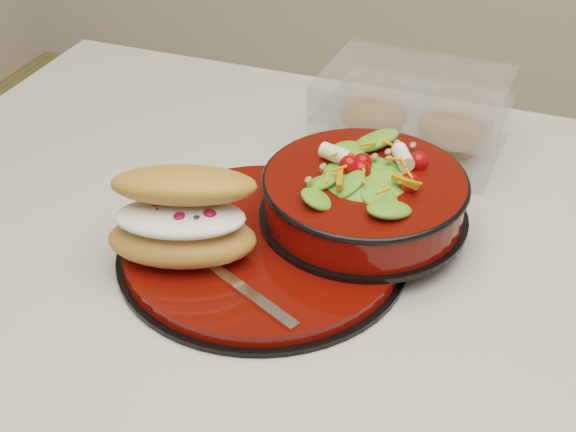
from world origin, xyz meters
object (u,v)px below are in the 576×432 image
(fork, at_px, (233,281))
(pastry_box, at_px, (413,113))
(dinner_plate, at_px, (263,247))
(salad_bowl, at_px, (365,190))
(croissant, at_px, (183,217))

(fork, relative_size, pastry_box, 0.67)
(fork, bearing_deg, dinner_plate, 25.72)
(salad_bowl, xyz_separation_m, pastry_box, (0.00, 0.20, -0.01))
(dinner_plate, height_order, pastry_box, pastry_box)
(salad_bowl, relative_size, pastry_box, 0.98)
(dinner_plate, height_order, fork, fork)
(salad_bowl, bearing_deg, fork, -120.16)
(croissant, xyz_separation_m, fork, (0.06, -0.03, -0.04))
(salad_bowl, distance_m, croissant, 0.19)
(salad_bowl, height_order, pastry_box, salad_bowl)
(fork, distance_m, pastry_box, 0.36)
(fork, bearing_deg, pastry_box, 12.06)
(dinner_plate, xyz_separation_m, croissant, (-0.06, -0.05, 0.05))
(fork, bearing_deg, salad_bowl, -3.80)
(salad_bowl, distance_m, fork, 0.17)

